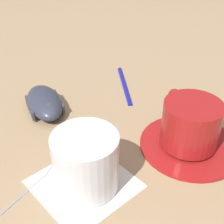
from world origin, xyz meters
name	(u,v)px	position (x,y,z in m)	size (l,w,h in m)	color
ground_plane	(104,135)	(0.00, 0.00, 0.00)	(3.00, 3.00, 0.00)	#9E7F5B
saucer	(190,144)	(0.07, -0.11, 0.00)	(0.15, 0.15, 0.01)	maroon
coffee_cup	(190,123)	(0.07, -0.11, 0.04)	(0.09, 0.11, 0.07)	maroon
computer_mouse	(45,102)	(-0.02, 0.12, 0.02)	(0.09, 0.12, 0.03)	#2D3342
mouse_cable	(24,181)	(-0.14, 0.01, 0.00)	(0.21, 0.09, 0.00)	gray
napkin_under_glass	(84,184)	(-0.09, -0.06, 0.00)	(0.12, 0.12, 0.00)	silver
drinking_glass	(86,162)	(-0.09, -0.06, 0.04)	(0.08, 0.08, 0.08)	silver
pen	(124,83)	(0.14, 0.09, 0.00)	(0.11, 0.13, 0.01)	navy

